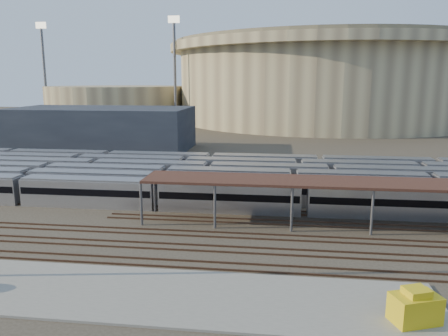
% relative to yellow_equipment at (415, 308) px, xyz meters
% --- Properties ---
extents(ground, '(420.00, 420.00, 0.00)m').
position_rel_yellow_equipment_xyz_m(ground, '(-17.11, 16.66, -1.19)').
color(ground, '#383026').
rests_on(ground, ground).
extents(apron, '(50.00, 9.00, 0.20)m').
position_rel_yellow_equipment_xyz_m(apron, '(-22.11, 1.66, -1.09)').
color(apron, gray).
rests_on(apron, ground).
extents(subway_trains, '(130.33, 23.90, 3.60)m').
position_rel_yellow_equipment_xyz_m(subway_trains, '(-21.00, 35.16, 0.61)').
color(subway_trains, silver).
rests_on(subway_trains, ground).
extents(inspection_shed, '(60.30, 6.00, 5.30)m').
position_rel_yellow_equipment_xyz_m(inspection_shed, '(4.89, 20.66, 3.80)').
color(inspection_shed, '#56575B').
rests_on(inspection_shed, ground).
extents(empty_tracks, '(170.00, 9.62, 0.18)m').
position_rel_yellow_equipment_xyz_m(empty_tracks, '(-17.11, 11.66, -1.10)').
color(empty_tracks, '#4C3323').
rests_on(empty_tracks, ground).
extents(stadium, '(124.00, 124.00, 32.50)m').
position_rel_yellow_equipment_xyz_m(stadium, '(7.89, 156.66, 15.28)').
color(stadium, tan).
rests_on(stadium, ground).
extents(secondary_arena, '(56.00, 56.00, 14.00)m').
position_rel_yellow_equipment_xyz_m(secondary_arena, '(-77.11, 146.66, 5.81)').
color(secondary_arena, tan).
rests_on(secondary_arena, ground).
extents(service_building, '(42.00, 20.00, 10.00)m').
position_rel_yellow_equipment_xyz_m(service_building, '(-52.11, 71.66, 3.81)').
color(service_building, '#1E232D').
rests_on(service_building, ground).
extents(floodlight_0, '(4.00, 1.00, 38.40)m').
position_rel_yellow_equipment_xyz_m(floodlight_0, '(-47.11, 126.66, 19.46)').
color(floodlight_0, '#56575B').
rests_on(floodlight_0, ground).
extents(floodlight_1, '(4.00, 1.00, 38.40)m').
position_rel_yellow_equipment_xyz_m(floodlight_1, '(-102.11, 136.66, 19.46)').
color(floodlight_1, '#56575B').
rests_on(floodlight_1, ground).
extents(floodlight_3, '(4.00, 1.00, 38.40)m').
position_rel_yellow_equipment_xyz_m(floodlight_3, '(-27.11, 176.66, 19.46)').
color(floodlight_3, '#56575B').
rests_on(floodlight_3, ground).
extents(yellow_equipment, '(3.65, 2.96, 1.98)m').
position_rel_yellow_equipment_xyz_m(yellow_equipment, '(0.00, 0.00, 0.00)').
color(yellow_equipment, gold).
rests_on(yellow_equipment, apron).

